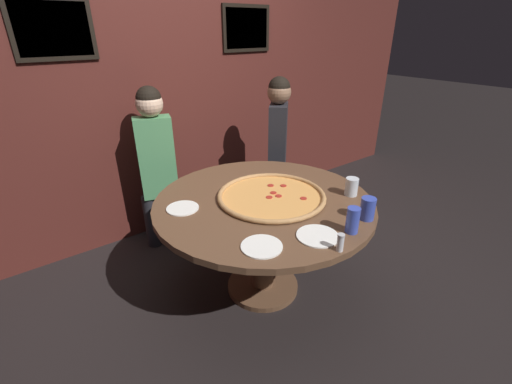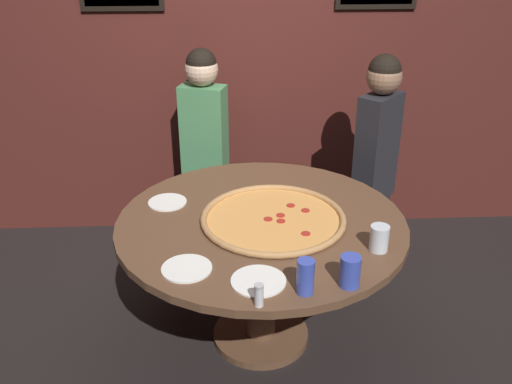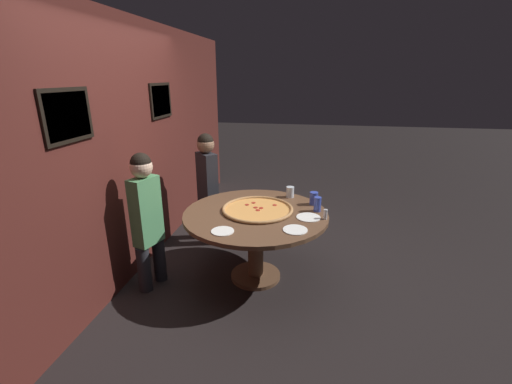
# 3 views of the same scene
# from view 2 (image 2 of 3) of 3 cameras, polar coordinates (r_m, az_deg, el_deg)

# --- Properties ---
(ground_plane) EXTENTS (24.00, 24.00, 0.00)m
(ground_plane) POSITION_cam_2_polar(r_m,az_deg,el_deg) (3.25, 0.48, -14.28)
(ground_plane) COLOR black
(back_wall) EXTENTS (6.40, 0.08, 2.60)m
(back_wall) POSITION_cam_2_polar(r_m,az_deg,el_deg) (3.87, -0.58, 14.24)
(back_wall) COLOR #4C1E19
(back_wall) RESTS_ON ground_plane
(dining_table) EXTENTS (1.44, 1.44, 0.74)m
(dining_table) POSITION_cam_2_polar(r_m,az_deg,el_deg) (2.90, 0.52, -5.36)
(dining_table) COLOR brown
(dining_table) RESTS_ON ground_plane
(giant_pizza) EXTENTS (0.72, 0.72, 0.03)m
(giant_pizza) POSITION_cam_2_polar(r_m,az_deg,el_deg) (2.81, 1.73, -2.64)
(giant_pizza) COLOR #E0994C
(giant_pizza) RESTS_ON dining_table
(drink_cup_near_left) EXTENTS (0.07, 0.07, 0.15)m
(drink_cup_near_left) POSITION_cam_2_polar(r_m,az_deg,el_deg) (2.29, 4.96, -8.43)
(drink_cup_near_left) COLOR #384CB7
(drink_cup_near_left) RESTS_ON dining_table
(drink_cup_beside_pizza) EXTENTS (0.09, 0.09, 0.12)m
(drink_cup_beside_pizza) POSITION_cam_2_polar(r_m,az_deg,el_deg) (2.62, 12.22, -4.54)
(drink_cup_beside_pizza) COLOR silver
(drink_cup_beside_pizza) RESTS_ON dining_table
(drink_cup_near_right) EXTENTS (0.09, 0.09, 0.14)m
(drink_cup_near_right) POSITION_cam_2_polar(r_m,az_deg,el_deg) (2.35, 9.38, -7.82)
(drink_cup_near_right) COLOR #384CB7
(drink_cup_near_right) RESTS_ON dining_table
(white_plate_beside_cup) EXTENTS (0.23, 0.23, 0.01)m
(white_plate_beside_cup) POSITION_cam_2_polar(r_m,az_deg,el_deg) (2.38, 0.24, -8.89)
(white_plate_beside_cup) COLOR white
(white_plate_beside_cup) RESTS_ON dining_table
(white_plate_left_side) EXTENTS (0.20, 0.20, 0.01)m
(white_plate_left_side) POSITION_cam_2_polar(r_m,az_deg,el_deg) (3.02, -8.85, -1.01)
(white_plate_left_side) COLOR white
(white_plate_left_side) RESTS_ON dining_table
(white_plate_far_back) EXTENTS (0.22, 0.22, 0.01)m
(white_plate_far_back) POSITION_cam_2_polar(r_m,az_deg,el_deg) (2.47, -6.94, -7.59)
(white_plate_far_back) COLOR white
(white_plate_far_back) RESTS_ON dining_table
(condiment_shaker) EXTENTS (0.04, 0.04, 0.10)m
(condiment_shaker) POSITION_cam_2_polar(r_m,az_deg,el_deg) (2.23, 0.30, -10.27)
(condiment_shaker) COLOR silver
(condiment_shaker) RESTS_ON dining_table
(diner_centre_back) EXTENTS (0.33, 0.33, 1.39)m
(diner_centre_back) POSITION_cam_2_polar(r_m,az_deg,el_deg) (3.58, 11.96, 3.94)
(diner_centre_back) COLOR #232328
(diner_centre_back) RESTS_ON ground_plane
(diner_far_right) EXTENTS (0.36, 0.23, 1.37)m
(diner_far_right) POSITION_cam_2_polar(r_m,az_deg,el_deg) (3.72, -5.18, 5.17)
(diner_far_right) COLOR #232328
(diner_far_right) RESTS_ON ground_plane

